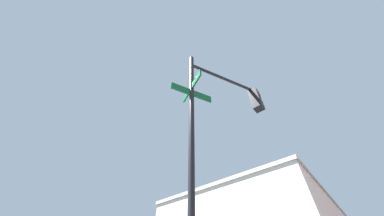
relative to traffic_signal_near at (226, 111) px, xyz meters
name	(u,v)px	position (x,y,z in m)	size (l,w,h in m)	color
traffic_signal_near	(226,111)	(0.00, 0.00, 0.00)	(1.55, 2.77, 6.24)	black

